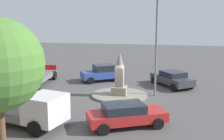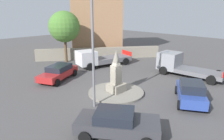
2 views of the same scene
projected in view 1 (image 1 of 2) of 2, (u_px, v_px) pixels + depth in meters
The scene contains 9 objects.
ground_plane at pixel (119, 96), 22.71m from camera, with size 80.00×80.00×0.00m, color #4F4C4C.
traffic_island at pixel (119, 95), 22.69m from camera, with size 4.36×4.36×0.16m, color gray.
monument at pixel (120, 77), 22.42m from camera, with size 1.15×1.15×3.32m.
streetlamp at pixel (157, 28), 21.75m from camera, with size 3.76×0.28×8.87m.
car_blue_far_side at pixel (103, 73), 27.73m from camera, with size 4.19×3.48×1.58m.
car_red_near_island at pixel (126, 114), 16.40m from camera, with size 4.73×3.50×1.37m.
car_dark_grey_passing at pixel (172, 78), 25.64m from camera, with size 3.98×4.52×1.39m.
truck_white_waiting at pixel (25, 109), 16.63m from camera, with size 6.70×3.58×1.96m.
truck_grey_parked_left at pixel (30, 76), 25.14m from camera, with size 2.85×6.48×2.14m.
Camera 1 is at (-3.71, 21.60, 6.29)m, focal length 46.49 mm.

